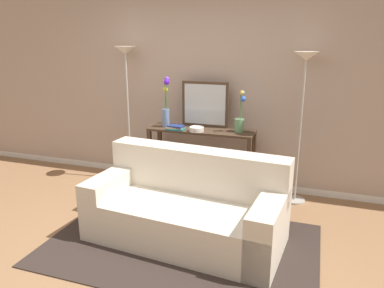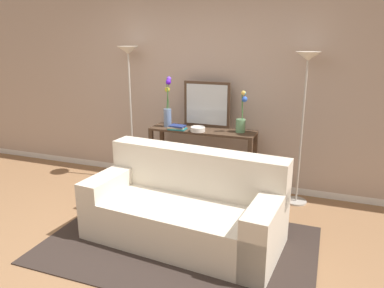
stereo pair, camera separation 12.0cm
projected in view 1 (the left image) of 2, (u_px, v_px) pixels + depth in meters
name	position (u px, v px, depth m)	size (l,w,h in m)	color
ground_plane	(117.00, 258.00, 3.47)	(16.00, 16.00, 0.02)	#936B47
back_wall	(191.00, 88.00, 5.04)	(12.00, 0.15, 2.62)	white
area_rug	(181.00, 245.00, 3.66)	(2.61, 1.67, 0.01)	#332823
couch	(187.00, 210.00, 3.72)	(1.99, 1.05, 0.88)	beige
console_table	(201.00, 149.00, 4.81)	(1.36, 0.38, 0.84)	#473323
floor_lamp_left	(126.00, 77.00, 4.96)	(0.28, 0.28, 1.86)	#B7B2A8
floor_lamp_right	(304.00, 86.00, 4.26)	(0.28, 0.28, 1.82)	#B7B2A8
wall_mirror	(205.00, 104.00, 4.80)	(0.62, 0.02, 0.59)	#473323
vase_tall_flowers	(166.00, 109.00, 4.81)	(0.11, 0.12, 0.65)	#6B84AD
vase_short_flowers	(240.00, 119.00, 4.57)	(0.13, 0.12, 0.52)	#669E6B
fruit_bowl	(197.00, 129.00, 4.62)	(0.18, 0.18, 0.06)	silver
book_stack	(176.00, 128.00, 4.72)	(0.23, 0.16, 0.05)	#1E7075
book_row_under_console	(174.00, 183.00, 5.08)	(0.33, 0.17, 0.12)	tan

